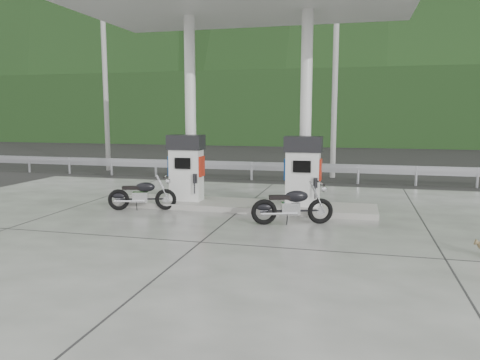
% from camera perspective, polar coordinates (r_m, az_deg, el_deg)
% --- Properties ---
extents(ground, '(160.00, 160.00, 0.00)m').
position_cam_1_polar(ground, '(10.26, -3.01, -6.24)').
color(ground, black).
rests_on(ground, ground).
extents(forecourt_apron, '(18.00, 14.00, 0.02)m').
position_cam_1_polar(forecourt_apron, '(10.26, -3.01, -6.18)').
color(forecourt_apron, slate).
rests_on(forecourt_apron, ground).
extents(pump_island, '(7.00, 1.40, 0.15)m').
position_cam_1_polar(pump_island, '(12.60, 0.34, -3.11)').
color(pump_island, gray).
rests_on(pump_island, forecourt_apron).
extents(gas_pump_left, '(0.95, 0.55, 1.80)m').
position_cam_1_polar(gas_pump_left, '(12.92, -6.56, 1.49)').
color(gas_pump_left, silver).
rests_on(gas_pump_left, pump_island).
extents(gas_pump_right, '(0.95, 0.55, 1.80)m').
position_cam_1_polar(gas_pump_right, '(12.17, 7.69, 1.07)').
color(gas_pump_right, silver).
rests_on(gas_pump_right, pump_island).
extents(canopy_column_left, '(0.30, 0.30, 5.00)m').
position_cam_1_polar(canopy_column_left, '(13.21, -6.06, 8.60)').
color(canopy_column_left, white).
rests_on(canopy_column_left, pump_island).
extents(canopy_column_right, '(0.30, 0.30, 5.00)m').
position_cam_1_polar(canopy_column_right, '(12.48, 8.04, 8.60)').
color(canopy_column_right, white).
rests_on(canopy_column_right, pump_island).
extents(canopy_roof, '(8.50, 5.00, 0.40)m').
position_cam_1_polar(canopy_roof, '(12.68, 0.36, 20.98)').
color(canopy_roof, silver).
rests_on(canopy_roof, canopy_column_left).
extents(guardrail, '(26.00, 0.16, 1.42)m').
position_cam_1_polar(guardrail, '(17.84, 4.56, 2.15)').
color(guardrail, '#9FA1A7').
rests_on(guardrail, ground).
extents(road, '(60.00, 7.00, 0.01)m').
position_cam_1_polar(road, '(21.36, 6.11, 1.19)').
color(road, black).
rests_on(road, ground).
extents(utility_pole_a, '(0.22, 0.22, 8.00)m').
position_cam_1_polar(utility_pole_a, '(21.98, -16.10, 11.55)').
color(utility_pole_a, gray).
rests_on(utility_pole_a, ground).
extents(utility_pole_b, '(0.22, 0.22, 8.00)m').
position_cam_1_polar(utility_pole_b, '(19.08, 11.52, 12.29)').
color(utility_pole_b, gray).
rests_on(utility_pole_b, ground).
extents(tree_band, '(80.00, 6.00, 6.00)m').
position_cam_1_polar(tree_band, '(39.62, 9.98, 8.58)').
color(tree_band, black).
rests_on(tree_band, ground).
extents(forested_hills, '(100.00, 40.00, 140.00)m').
position_cam_1_polar(forested_hills, '(69.61, 11.76, 5.77)').
color(forested_hills, black).
rests_on(forested_hills, ground).
extents(motorcycle_left, '(1.76, 0.98, 0.79)m').
position_cam_1_polar(motorcycle_left, '(12.58, -11.85, -1.80)').
color(motorcycle_left, black).
rests_on(motorcycle_left, forecourt_apron).
extents(motorcycle_right, '(1.86, 1.09, 0.84)m').
position_cam_1_polar(motorcycle_right, '(10.80, 6.41, -3.16)').
color(motorcycle_right, black).
rests_on(motorcycle_right, forecourt_apron).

